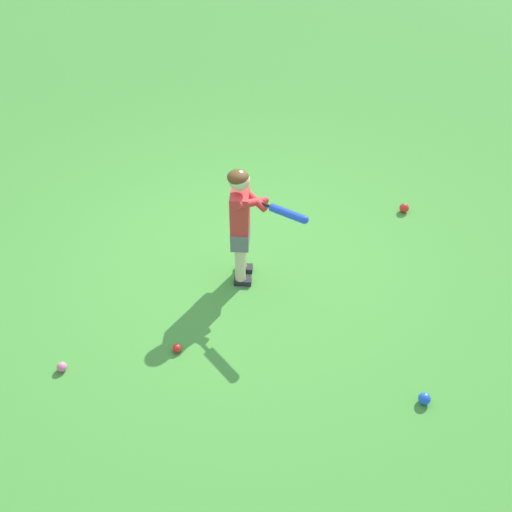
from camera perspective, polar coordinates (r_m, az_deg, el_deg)
name	(u,v)px	position (r m, az deg, el deg)	size (l,w,h in m)	color
ground_plane	(244,258)	(5.71, -1.10, -0.14)	(40.00, 40.00, 0.00)	#479338
child_batter	(243,217)	(5.10, -1.18, 3.57)	(0.46, 0.72, 1.08)	#232328
play_ball_by_bucket	(424,399)	(4.66, 15.18, -12.49)	(0.09, 0.09, 0.09)	blue
play_ball_behind_batter	(177,348)	(4.88, -7.26, -8.35)	(0.07, 0.07, 0.07)	red
play_ball_midfield	(62,367)	(4.93, -17.37, -9.66)	(0.08, 0.08, 0.08)	pink
play_ball_near_batter	(404,208)	(6.45, 13.42, 4.31)	(0.10, 0.10, 0.10)	red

